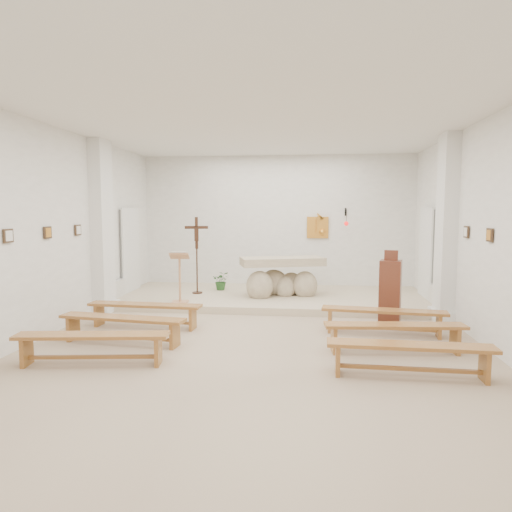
# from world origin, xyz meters

# --- Properties ---
(ground) EXTENTS (7.00, 10.00, 0.00)m
(ground) POSITION_xyz_m (0.00, 0.00, 0.00)
(ground) COLOR tan
(ground) RESTS_ON ground
(wall_left) EXTENTS (0.02, 10.00, 3.50)m
(wall_left) POSITION_xyz_m (-3.49, 0.00, 1.75)
(wall_left) COLOR white
(wall_left) RESTS_ON ground
(wall_right) EXTENTS (0.02, 10.00, 3.50)m
(wall_right) POSITION_xyz_m (3.49, 0.00, 1.75)
(wall_right) COLOR white
(wall_right) RESTS_ON ground
(wall_back) EXTENTS (7.00, 0.02, 3.50)m
(wall_back) POSITION_xyz_m (0.00, 4.99, 1.75)
(wall_back) COLOR white
(wall_back) RESTS_ON ground
(ceiling) EXTENTS (7.00, 10.00, 0.02)m
(ceiling) POSITION_xyz_m (0.00, 0.00, 3.49)
(ceiling) COLOR silver
(ceiling) RESTS_ON wall_back
(sanctuary_platform) EXTENTS (6.98, 3.00, 0.15)m
(sanctuary_platform) POSITION_xyz_m (0.00, 3.50, 0.07)
(sanctuary_platform) COLOR #C0B093
(sanctuary_platform) RESTS_ON ground
(pilaster_left) EXTENTS (0.26, 0.55, 3.50)m
(pilaster_left) POSITION_xyz_m (-3.37, 2.00, 1.75)
(pilaster_left) COLOR white
(pilaster_left) RESTS_ON ground
(pilaster_right) EXTENTS (0.26, 0.55, 3.50)m
(pilaster_right) POSITION_xyz_m (3.37, 2.00, 1.75)
(pilaster_right) COLOR white
(pilaster_right) RESTS_ON ground
(gold_wall_relief) EXTENTS (0.55, 0.04, 0.55)m
(gold_wall_relief) POSITION_xyz_m (1.05, 4.96, 1.65)
(gold_wall_relief) COLOR gold
(gold_wall_relief) RESTS_ON wall_back
(sanctuary_lamp) EXTENTS (0.11, 0.36, 0.44)m
(sanctuary_lamp) POSITION_xyz_m (1.75, 4.71, 1.81)
(sanctuary_lamp) COLOR black
(sanctuary_lamp) RESTS_ON wall_back
(station_frame_left_front) EXTENTS (0.03, 0.20, 0.20)m
(station_frame_left_front) POSITION_xyz_m (-3.47, -0.80, 1.72)
(station_frame_left_front) COLOR #3C2A1A
(station_frame_left_front) RESTS_ON wall_left
(station_frame_left_mid) EXTENTS (0.03, 0.20, 0.20)m
(station_frame_left_mid) POSITION_xyz_m (-3.47, 0.20, 1.72)
(station_frame_left_mid) COLOR #3C2A1A
(station_frame_left_mid) RESTS_ON wall_left
(station_frame_left_rear) EXTENTS (0.03, 0.20, 0.20)m
(station_frame_left_rear) POSITION_xyz_m (-3.47, 1.20, 1.72)
(station_frame_left_rear) COLOR #3C2A1A
(station_frame_left_rear) RESTS_ON wall_left
(station_frame_right_mid) EXTENTS (0.03, 0.20, 0.20)m
(station_frame_right_mid) POSITION_xyz_m (3.47, 0.20, 1.72)
(station_frame_right_mid) COLOR #3C2A1A
(station_frame_right_mid) RESTS_ON wall_right
(station_frame_right_rear) EXTENTS (0.03, 0.20, 0.20)m
(station_frame_right_rear) POSITION_xyz_m (3.47, 1.20, 1.72)
(station_frame_right_rear) COLOR #3C2A1A
(station_frame_right_rear) RESTS_ON wall_right
(radiator_left) EXTENTS (0.10, 0.85, 0.52)m
(radiator_left) POSITION_xyz_m (-3.43, 2.70, 0.27)
(radiator_left) COLOR silver
(radiator_left) RESTS_ON ground
(radiator_right) EXTENTS (0.10, 0.85, 0.52)m
(radiator_right) POSITION_xyz_m (3.43, 2.70, 0.27)
(radiator_right) COLOR silver
(radiator_right) RESTS_ON ground
(altar) EXTENTS (1.99, 1.24, 0.96)m
(altar) POSITION_xyz_m (0.21, 3.39, 0.52)
(altar) COLOR #C5B996
(altar) RESTS_ON sanctuary_platform
(lectern) EXTENTS (0.44, 0.39, 1.10)m
(lectern) POSITION_xyz_m (-1.85, 2.29, 0.69)
(lectern) COLOR tan
(lectern) RESTS_ON sanctuary_platform
(crucifix_stand) EXTENTS (0.54, 0.23, 1.78)m
(crucifix_stand) POSITION_xyz_m (-1.76, 3.45, 1.18)
(crucifix_stand) COLOR #3A2012
(crucifix_stand) RESTS_ON sanctuary_platform
(potted_plant) EXTENTS (0.46, 0.42, 0.45)m
(potted_plant) POSITION_xyz_m (-1.29, 3.97, 0.38)
(potted_plant) COLOR #235220
(potted_plant) RESTS_ON sanctuary_platform
(donation_pedestal) EXTENTS (0.45, 0.45, 1.37)m
(donation_pedestal) POSITION_xyz_m (2.29, 1.49, 0.61)
(donation_pedestal) COLOR #5C281A
(donation_pedestal) RESTS_ON ground
(bench_left_front) EXTENTS (2.06, 0.43, 0.43)m
(bench_left_front) POSITION_xyz_m (-2.07, 0.83, 0.32)
(bench_left_front) COLOR olive
(bench_left_front) RESTS_ON ground
(bench_right_front) EXTENTS (2.07, 0.56, 0.43)m
(bench_right_front) POSITION_xyz_m (2.07, 0.83, 0.32)
(bench_right_front) COLOR olive
(bench_right_front) RESTS_ON ground
(bench_left_second) EXTENTS (2.07, 0.58, 0.43)m
(bench_left_second) POSITION_xyz_m (-2.07, -0.17, 0.32)
(bench_left_second) COLOR olive
(bench_left_second) RESTS_ON ground
(bench_right_second) EXTENTS (2.06, 0.51, 0.43)m
(bench_right_second) POSITION_xyz_m (2.07, -0.17, 0.32)
(bench_right_second) COLOR olive
(bench_right_second) RESTS_ON ground
(bench_left_third) EXTENTS (2.07, 0.59, 0.43)m
(bench_left_third) POSITION_xyz_m (-2.07, -1.18, 0.32)
(bench_left_third) COLOR olive
(bench_left_third) RESTS_ON ground
(bench_right_third) EXTENTS (2.05, 0.39, 0.43)m
(bench_right_third) POSITION_xyz_m (2.07, -1.18, 0.32)
(bench_right_third) COLOR olive
(bench_right_third) RESTS_ON ground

